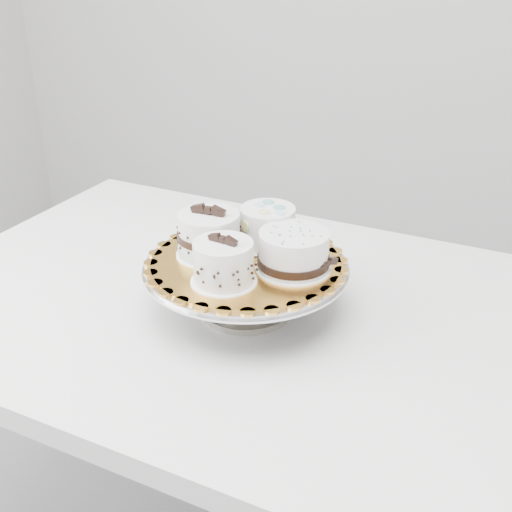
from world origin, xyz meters
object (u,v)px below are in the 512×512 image
at_px(cake_swirl, 223,264).
at_px(cake_banded, 209,236).
at_px(cake_dots, 268,226).
at_px(cake_ribbon, 294,252).
at_px(cake_stand, 246,278).
at_px(cake_board, 246,262).
at_px(table, 243,333).

bearing_deg(cake_swirl, cake_banded, 138.67).
bearing_deg(cake_dots, cake_ribbon, -16.11).
distance_m(cake_stand, cake_dots, 0.10).
height_order(cake_board, cake_swirl, cake_swirl).
distance_m(cake_stand, cake_banded, 0.10).
bearing_deg(cake_swirl, cake_ribbon, 53.56).
height_order(table, cake_board, cake_board).
bearing_deg(table, cake_swirl, -77.62).
bearing_deg(cake_dots, cake_stand, -72.88).
bearing_deg(cake_swirl, table, 108.60).
distance_m(cake_banded, cake_dots, 0.11).
distance_m(table, cake_dots, 0.22).
bearing_deg(cake_stand, cake_ribbon, 3.72).
bearing_deg(cake_dots, cake_board, -72.88).
xyz_separation_m(cake_dots, cake_ribbon, (0.08, -0.07, -0.01)).
xyz_separation_m(table, cake_board, (0.02, -0.03, 0.17)).
distance_m(cake_stand, cake_ribbon, 0.11).
distance_m(cake_board, cake_swirl, 0.09).
bearing_deg(table, cake_banded, -140.54).
bearing_deg(cake_board, cake_ribbon, 3.72).
relative_size(cake_board, cake_dots, 2.51).
bearing_deg(cake_swirl, cake_stand, 97.36).
height_order(cake_stand, cake_ribbon, cake_ribbon).
distance_m(cake_board, cake_banded, 0.08).
height_order(cake_stand, cake_banded, cake_banded).
relative_size(cake_board, cake_banded, 2.78).
height_order(cake_stand, cake_board, cake_board).
distance_m(cake_board, cake_ribbon, 0.09).
height_order(cake_banded, cake_dots, cake_banded).
relative_size(cake_banded, cake_dots, 0.90).
xyz_separation_m(cake_swirl, cake_banded, (-0.07, 0.08, 0.00)).
height_order(table, cake_ribbon, cake_ribbon).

